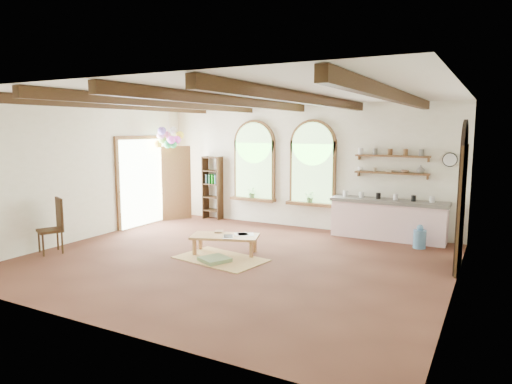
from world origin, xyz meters
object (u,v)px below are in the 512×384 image
Objects in this scene: coffee_table at (225,237)px; balloon_cluster at (168,138)px; kitchen_counter at (388,219)px; side_chair at (52,237)px.

coffee_table is 1.33× the size of balloon_cluster.
balloon_cluster is (-5.70, -0.93, 1.86)m from kitchen_counter.
coffee_table is 3.63m from side_chair.
kitchen_counter is at bearing 47.04° from coffee_table.
coffee_table is at bearing -132.96° from kitchen_counter.
side_chair is at bearing -153.05° from coffee_table.
side_chair is (-5.94, -4.55, -0.14)m from kitchen_counter.
balloon_cluster is (0.23, 3.61, 2.00)m from side_chair.
balloon_cluster is at bearing 146.79° from coffee_table.
coffee_table is at bearing -33.21° from balloon_cluster.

